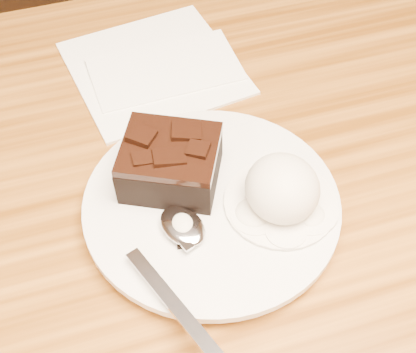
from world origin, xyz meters
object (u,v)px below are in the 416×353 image
object	(u,v)px
plate	(212,208)
spoon	(183,227)
napkin	(154,67)
brownie	(171,165)
ice_cream_scoop	(282,188)

from	to	relation	value
plate	spoon	xyz separation A→B (m)	(-0.03, -0.02, 0.01)
plate	napkin	distance (m)	0.20
spoon	brownie	bearing A→B (deg)	64.16
spoon	plate	bearing A→B (deg)	14.51
ice_cream_scoop	spoon	world-z (taller)	ice_cream_scoop
plate	ice_cream_scoop	xyz separation A→B (m)	(0.05, -0.02, 0.03)
brownie	spoon	size ratio (longest dim) A/B	0.44
brownie	napkin	distance (m)	0.17
plate	brownie	world-z (taller)	brownie
ice_cream_scoop	spoon	xyz separation A→B (m)	(-0.09, -0.00, -0.02)
ice_cream_scoop	spoon	distance (m)	0.09
ice_cream_scoop	napkin	distance (m)	0.23
plate	ice_cream_scoop	size ratio (longest dim) A/B	3.36
brownie	plate	bearing A→B (deg)	-52.63
spoon	napkin	xyz separation A→B (m)	(0.03, 0.22, -0.02)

